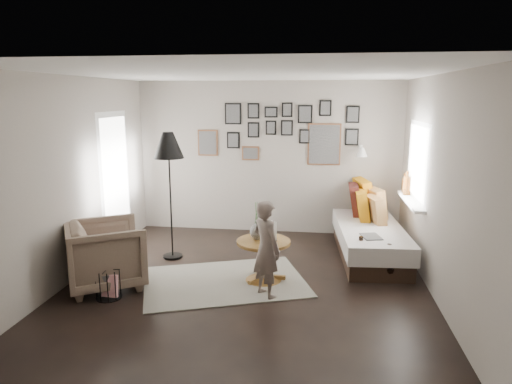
# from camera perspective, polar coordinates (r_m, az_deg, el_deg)

# --- Properties ---
(ground) EXTENTS (4.80, 4.80, 0.00)m
(ground) POSITION_cam_1_polar(r_m,az_deg,el_deg) (5.90, -1.16, -11.51)
(ground) COLOR black
(ground) RESTS_ON ground
(wall_back) EXTENTS (4.50, 0.00, 4.50)m
(wall_back) POSITION_cam_1_polar(r_m,az_deg,el_deg) (7.86, 1.51, 4.26)
(wall_back) COLOR gray
(wall_back) RESTS_ON ground
(wall_front) EXTENTS (4.50, 0.00, 4.50)m
(wall_front) POSITION_cam_1_polar(r_m,az_deg,el_deg) (3.24, -7.87, -7.00)
(wall_front) COLOR gray
(wall_front) RESTS_ON ground
(wall_left) EXTENTS (0.00, 4.80, 4.80)m
(wall_left) POSITION_cam_1_polar(r_m,az_deg,el_deg) (6.26, -22.01, 1.44)
(wall_left) COLOR gray
(wall_left) RESTS_ON ground
(wall_right) EXTENTS (0.00, 4.80, 4.80)m
(wall_right) POSITION_cam_1_polar(r_m,az_deg,el_deg) (5.62, 22.06, 0.33)
(wall_right) COLOR gray
(wall_right) RESTS_ON ground
(ceiling) EXTENTS (4.80, 4.80, 0.00)m
(ceiling) POSITION_cam_1_polar(r_m,az_deg,el_deg) (5.42, -1.28, 14.62)
(ceiling) COLOR white
(ceiling) RESTS_ON wall_back
(door_left) EXTENTS (0.00, 2.14, 2.14)m
(door_left) POSITION_cam_1_polar(r_m,az_deg,el_deg) (7.35, -17.18, 1.23)
(door_left) COLOR white
(door_left) RESTS_ON wall_left
(window_right) EXTENTS (0.15, 1.32, 1.30)m
(window_right) POSITION_cam_1_polar(r_m,az_deg,el_deg) (6.96, 18.58, -0.43)
(window_right) COLOR white
(window_right) RESTS_ON wall_right
(gallery_wall) EXTENTS (2.74, 0.03, 1.08)m
(gallery_wall) POSITION_cam_1_polar(r_m,az_deg,el_deg) (7.77, 3.63, 7.44)
(gallery_wall) COLOR brown
(gallery_wall) RESTS_ON wall_back
(wall_sconce) EXTENTS (0.18, 0.36, 0.16)m
(wall_sconce) POSITION_cam_1_polar(r_m,az_deg,el_deg) (7.56, 13.09, 4.90)
(wall_sconce) COLOR white
(wall_sconce) RESTS_ON wall_back
(rug) EXTENTS (2.38, 2.02, 0.01)m
(rug) POSITION_cam_1_polar(r_m,az_deg,el_deg) (5.99, -3.93, -11.08)
(rug) COLOR beige
(rug) RESTS_ON ground
(pedestal_table) EXTENTS (0.69, 0.69, 0.54)m
(pedestal_table) POSITION_cam_1_polar(r_m,az_deg,el_deg) (5.93, 0.95, -8.76)
(pedestal_table) COLOR brown
(pedestal_table) RESTS_ON ground
(vase) EXTENTS (0.20, 0.20, 0.49)m
(vase) POSITION_cam_1_polar(r_m,az_deg,el_deg) (5.82, 0.20, -4.57)
(vase) COLOR black
(vase) RESTS_ON pedestal_table
(candles) EXTENTS (0.12, 0.12, 0.26)m
(candles) POSITION_cam_1_polar(r_m,az_deg,el_deg) (5.79, 2.05, -4.95)
(candles) COLOR black
(candles) RESTS_ON pedestal_table
(daybed) EXTENTS (1.03, 2.18, 1.03)m
(daybed) POSITION_cam_1_polar(r_m,az_deg,el_deg) (7.06, 13.98, -5.09)
(daybed) COLOR black
(daybed) RESTS_ON ground
(magazine_on_daybed) EXTENTS (0.30, 0.36, 0.02)m
(magazine_on_daybed) POSITION_cam_1_polar(r_m,az_deg,el_deg) (6.39, 14.19, -5.42)
(magazine_on_daybed) COLOR black
(magazine_on_daybed) RESTS_ON daybed
(armchair) EXTENTS (1.24, 1.23, 0.83)m
(armchair) POSITION_cam_1_polar(r_m,az_deg,el_deg) (6.02, -18.23, -7.40)
(armchair) COLOR brown
(armchair) RESTS_ON ground
(armchair_cushion) EXTENTS (0.52, 0.52, 0.17)m
(armchair_cushion) POSITION_cam_1_polar(r_m,az_deg,el_deg) (6.03, -17.81, -6.68)
(armchair_cushion) COLOR silver
(armchair_cushion) RESTS_ON armchair
(floor_lamp) EXTENTS (0.43, 0.43, 1.85)m
(floor_lamp) POSITION_cam_1_polar(r_m,az_deg,el_deg) (6.59, -10.87, 5.17)
(floor_lamp) COLOR black
(floor_lamp) RESTS_ON ground
(magazine_basket) EXTENTS (0.31, 0.31, 0.36)m
(magazine_basket) POSITION_cam_1_polar(r_m,az_deg,el_deg) (5.75, -17.98, -10.85)
(magazine_basket) COLOR black
(magazine_basket) RESTS_ON ground
(demijohn_large) EXTENTS (0.35, 0.35, 0.53)m
(demijohn_large) POSITION_cam_1_polar(r_m,az_deg,el_deg) (6.30, 12.87, -8.26)
(demijohn_large) COLOR black
(demijohn_large) RESTS_ON ground
(demijohn_small) EXTENTS (0.31, 0.31, 0.48)m
(demijohn_small) POSITION_cam_1_polar(r_m,az_deg,el_deg) (6.24, 16.19, -8.87)
(demijohn_small) COLOR black
(demijohn_small) RESTS_ON ground
(child) EXTENTS (0.50, 0.50, 1.17)m
(child) POSITION_cam_1_polar(r_m,az_deg,el_deg) (5.39, 1.29, -7.13)
(child) COLOR #6C5D55
(child) RESTS_ON ground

